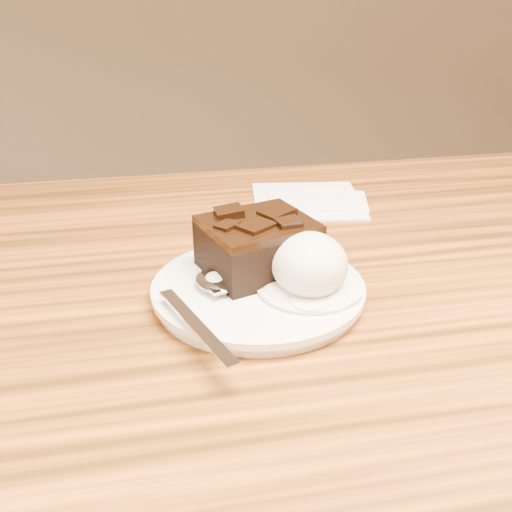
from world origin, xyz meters
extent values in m
cylinder|color=white|center=(-0.07, 0.01, 0.76)|extent=(0.20, 0.20, 0.02)
cube|color=black|center=(-0.06, 0.04, 0.79)|extent=(0.12, 0.11, 0.04)
ellipsoid|color=silver|center=(-0.02, 0.00, 0.79)|extent=(0.07, 0.07, 0.06)
cylinder|color=white|center=(-0.02, 0.00, 0.77)|extent=(0.09, 0.09, 0.00)
cube|color=white|center=(0.05, 0.25, 0.75)|extent=(0.16, 0.16, 0.01)
cube|color=black|center=(-0.02, 0.00, 0.77)|extent=(0.01, 0.01, 0.00)
cube|color=black|center=(-0.07, 0.03, 0.77)|extent=(0.01, 0.01, 0.00)
camera|label=1|loc=(-0.16, -0.46, 1.03)|focal=42.51mm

